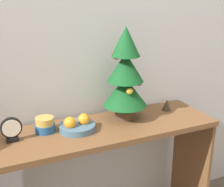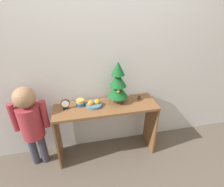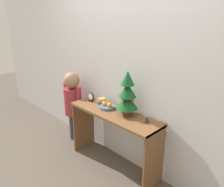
{
  "view_description": "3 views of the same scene",
  "coord_description": "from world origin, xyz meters",
  "px_view_note": "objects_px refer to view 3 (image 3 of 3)",
  "views": [
    {
      "loc": [
        -0.57,
        -1.19,
        1.43
      ],
      "look_at": [
        0.04,
        0.18,
        0.92
      ],
      "focal_mm": 50.0,
      "sensor_mm": 36.0,
      "label": 1
    },
    {
      "loc": [
        -0.29,
        -1.51,
        1.85
      ],
      "look_at": [
        0.07,
        0.19,
        0.89
      ],
      "focal_mm": 28.0,
      "sensor_mm": 36.0,
      "label": 2
    },
    {
      "loc": [
        1.67,
        -1.46,
        1.78
      ],
      "look_at": [
        -0.05,
        0.21,
        0.95
      ],
      "focal_mm": 35.0,
      "sensor_mm": 36.0,
      "label": 3
    }
  ],
  "objects_px": {
    "fruit_bowl": "(107,106)",
    "mini_tree": "(127,94)",
    "figurine": "(147,120)",
    "child_figure": "(73,99)",
    "desk_clock": "(91,97)",
    "singing_bowl": "(102,101)"
  },
  "relations": [
    {
      "from": "mini_tree",
      "to": "singing_bowl",
      "type": "xyz_separation_m",
      "value": [
        -0.45,
        0.01,
        -0.21
      ]
    },
    {
      "from": "mini_tree",
      "to": "child_figure",
      "type": "distance_m",
      "value": 1.06
    },
    {
      "from": "mini_tree",
      "to": "desk_clock",
      "type": "relative_size",
      "value": 4.23
    },
    {
      "from": "child_figure",
      "to": "desk_clock",
      "type": "bearing_deg",
      "value": 3.44
    },
    {
      "from": "singing_bowl",
      "to": "child_figure",
      "type": "height_order",
      "value": "child_figure"
    },
    {
      "from": "fruit_bowl",
      "to": "mini_tree",
      "type": "bearing_deg",
      "value": 7.42
    },
    {
      "from": "fruit_bowl",
      "to": "child_figure",
      "type": "bearing_deg",
      "value": -178.99
    },
    {
      "from": "singing_bowl",
      "to": "mini_tree",
      "type": "bearing_deg",
      "value": -1.7
    },
    {
      "from": "fruit_bowl",
      "to": "desk_clock",
      "type": "bearing_deg",
      "value": 177.99
    },
    {
      "from": "desk_clock",
      "to": "child_figure",
      "type": "bearing_deg",
      "value": -176.56
    },
    {
      "from": "figurine",
      "to": "child_figure",
      "type": "relative_size",
      "value": 0.06
    },
    {
      "from": "desk_clock",
      "to": "fruit_bowl",
      "type": "bearing_deg",
      "value": -2.01
    },
    {
      "from": "fruit_bowl",
      "to": "figurine",
      "type": "height_order",
      "value": "fruit_bowl"
    },
    {
      "from": "fruit_bowl",
      "to": "child_figure",
      "type": "height_order",
      "value": "child_figure"
    },
    {
      "from": "desk_clock",
      "to": "child_figure",
      "type": "distance_m",
      "value": 0.42
    },
    {
      "from": "figurine",
      "to": "fruit_bowl",
      "type": "bearing_deg",
      "value": -175.51
    },
    {
      "from": "mini_tree",
      "to": "figurine",
      "type": "relative_size",
      "value": 7.74
    },
    {
      "from": "fruit_bowl",
      "to": "child_figure",
      "type": "distance_m",
      "value": 0.72
    },
    {
      "from": "singing_bowl",
      "to": "child_figure",
      "type": "xyz_separation_m",
      "value": [
        -0.56,
        -0.06,
        -0.11
      ]
    },
    {
      "from": "child_figure",
      "to": "figurine",
      "type": "bearing_deg",
      "value": 2.56
    },
    {
      "from": "fruit_bowl",
      "to": "desk_clock",
      "type": "distance_m",
      "value": 0.32
    },
    {
      "from": "fruit_bowl",
      "to": "child_figure",
      "type": "relative_size",
      "value": 0.18
    }
  ]
}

